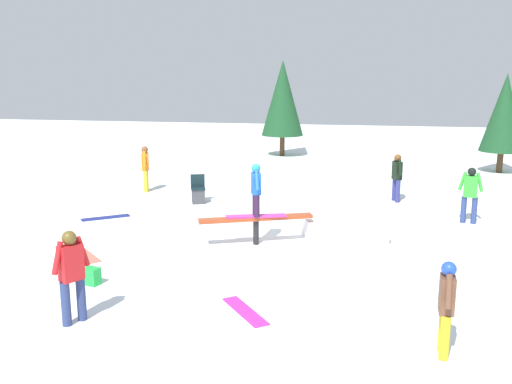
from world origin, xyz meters
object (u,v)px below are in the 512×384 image
bystander_brown (446,303)px  main_rider_on_rail (256,191)px  folding_chair (198,190)px  loose_snowboard_navy (106,218)px  bystander_orange (145,166)px  pine_tree_far (283,98)px  bystander_black (397,175)px  backpack_on_snow (92,276)px  loose_snowboard_magenta (245,311)px  bystander_green (470,192)px  loose_snowboard_coral (84,253)px  rail_feature (256,221)px  bystander_red (72,272)px  pine_tree_near (504,113)px

bystander_brown → main_rider_on_rail: bearing=-139.4°
folding_chair → loose_snowboard_navy: bearing=-150.7°
bystander_orange → pine_tree_far: pine_tree_far is taller
bystander_black → backpack_on_snow: bearing=124.2°
loose_snowboard_magenta → backpack_on_snow: backpack_on_snow is taller
bystander_green → bystander_brown: size_ratio=1.06×
main_rider_on_rail → pine_tree_far: size_ratio=0.32×
loose_snowboard_coral → loose_snowboard_magenta: same height
bystander_green → loose_snowboard_navy: bearing=19.9°
rail_feature → bystander_red: bearing=43.1°
bystander_orange → loose_snowboard_navy: bystander_orange is taller
bystander_orange → bystander_red: bearing=-2.4°
loose_snowboard_coral → pine_tree_far: 16.03m
bystander_green → rail_feature: bearing=41.2°
backpack_on_snow → rail_feature: bearing=66.4°
loose_snowboard_navy → pine_tree_near: size_ratio=0.34×
rail_feature → loose_snowboard_coral: size_ratio=1.71×
bystander_brown → bystander_black: bearing=-176.0°
backpack_on_snow → pine_tree_near: (-10.68, -14.37, 2.23)m
folding_chair → pine_tree_near: 12.97m
folding_chair → pine_tree_far: 10.58m
loose_snowboard_coral → pine_tree_near: bearing=91.8°
backpack_on_snow → loose_snowboard_magenta: bearing=4.2°
bystander_red → rail_feature: bearing=5.8°
main_rider_on_rail → bystander_red: main_rider_on_rail is taller
loose_snowboard_coral → pine_tree_near: pine_tree_near is taller
loose_snowboard_coral → bystander_brown: bearing=19.9°
backpack_on_snow → pine_tree_far: 17.57m
main_rider_on_rail → loose_snowboard_navy: 5.07m
folding_chair → pine_tree_far: size_ratio=0.19×
main_rider_on_rail → bystander_orange: size_ratio=0.93×
loose_snowboard_magenta → bystander_brown: bearing=35.8°
loose_snowboard_navy → pine_tree_near: 16.01m
folding_chair → pine_tree_near: size_ratio=0.22×
bystander_orange → loose_snowboard_magenta: 10.57m
loose_snowboard_magenta → folding_chair: (3.06, -7.80, 0.40)m
bystander_green → backpack_on_snow: bearing=49.6°
pine_tree_near → pine_tree_far: 9.73m
bystander_orange → bystander_black: bearing=73.0°
bystander_red → bystander_orange: bearing=44.9°
bystander_black → bystander_red: bystander_red is taller
loose_snowboard_coral → backpack_on_snow: size_ratio=4.55×
backpack_on_snow → pine_tree_near: bearing=70.4°
loose_snowboard_navy → pine_tree_far: pine_tree_far is taller
pine_tree_near → bystander_brown: bearing=74.9°
loose_snowboard_coral → backpack_on_snow: 2.02m
backpack_on_snow → bystander_green: bearing=53.9°
loose_snowboard_coral → folding_chair: folding_chair is taller
main_rider_on_rail → bystander_black: (-3.56, -5.23, -0.46)m
rail_feature → bystander_green: size_ratio=1.73×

